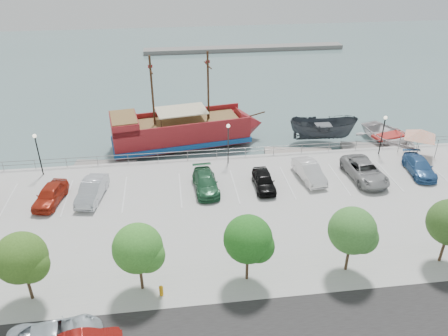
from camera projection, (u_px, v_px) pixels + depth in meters
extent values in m
plane|color=slate|center=(238.00, 207.00, 38.95)|extent=(160.00, 160.00, 0.00)
cube|color=#A5A5A4|center=(261.00, 277.00, 29.79)|extent=(100.00, 4.00, 0.05)
cylinder|color=gray|center=(226.00, 149.00, 44.76)|extent=(50.00, 0.06, 0.06)
cylinder|color=gray|center=(226.00, 153.00, 44.95)|extent=(50.00, 0.06, 0.06)
cube|color=slate|center=(244.00, 49.00, 87.52)|extent=(40.00, 3.00, 0.80)
cube|color=maroon|center=(181.00, 132.00, 48.78)|extent=(15.45, 7.00, 2.42)
cube|color=#12478E|center=(181.00, 139.00, 49.16)|extent=(15.77, 7.32, 0.56)
cone|color=maroon|center=(250.00, 124.00, 50.83)|extent=(3.66, 4.89, 4.47)
cube|color=maroon|center=(124.00, 123.00, 46.36)|extent=(3.51, 5.04, 1.30)
cube|color=brown|center=(123.00, 117.00, 46.02)|extent=(3.26, 4.65, 0.11)
cube|color=brown|center=(184.00, 122.00, 48.28)|extent=(12.61, 5.99, 0.14)
cube|color=maroon|center=(176.00, 112.00, 49.90)|extent=(14.73, 2.59, 0.65)
cube|color=maroon|center=(184.00, 128.00, 46.16)|extent=(14.73, 2.59, 0.65)
cylinder|color=#382111|center=(208.00, 86.00, 47.15)|extent=(0.26, 0.26, 7.63)
cylinder|color=#382111|center=(152.00, 92.00, 45.63)|extent=(0.26, 0.26, 7.63)
cylinder|color=#382111|center=(208.00, 65.00, 46.01)|extent=(0.58, 2.78, 0.13)
cylinder|color=#382111|center=(150.00, 70.00, 44.50)|extent=(0.58, 2.78, 0.13)
cube|color=beige|center=(181.00, 110.00, 47.56)|extent=(5.90, 4.36, 0.11)
cylinder|color=#382111|center=(255.00, 115.00, 50.45)|extent=(2.31, 0.52, 0.55)
imported|color=#373C42|center=(323.00, 131.00, 49.87)|extent=(7.96, 4.24, 2.93)
imported|color=silver|center=(389.00, 138.00, 49.77)|extent=(7.33, 8.85, 1.59)
cube|color=gray|center=(105.00, 165.00, 45.42)|extent=(6.53, 2.71, 0.36)
cube|color=gray|center=(299.00, 153.00, 47.73)|extent=(7.63, 3.27, 0.42)
cube|color=gray|center=(375.00, 149.00, 48.73)|extent=(7.79, 3.80, 0.43)
cylinder|color=slate|center=(400.00, 143.00, 45.73)|extent=(0.08, 0.08, 2.14)
cylinder|color=slate|center=(419.00, 139.00, 46.52)|extent=(0.08, 0.08, 2.14)
cylinder|color=slate|center=(417.00, 153.00, 43.67)|extent=(0.08, 0.08, 2.14)
cylinder|color=slate|center=(437.00, 149.00, 44.47)|extent=(0.08, 0.08, 2.14)
pyramid|color=silver|center=(422.00, 129.00, 44.17)|extent=(4.93, 4.93, 0.87)
cylinder|color=#C2800A|center=(161.00, 292.00, 28.19)|extent=(0.26, 0.26, 0.66)
sphere|color=#C2800A|center=(161.00, 288.00, 28.02)|extent=(0.28, 0.28, 0.28)
cylinder|color=black|center=(39.00, 156.00, 41.10)|extent=(0.12, 0.12, 4.00)
sphere|color=#FFF2CC|center=(34.00, 136.00, 40.07)|extent=(0.36, 0.36, 0.36)
cylinder|color=black|center=(228.00, 145.00, 43.12)|extent=(0.12, 0.12, 4.00)
sphere|color=#FFF2CC|center=(228.00, 126.00, 42.10)|extent=(0.36, 0.36, 0.36)
cylinder|color=black|center=(382.00, 137.00, 44.92)|extent=(0.12, 0.12, 4.00)
sphere|color=#FFF2CC|center=(386.00, 118.00, 43.90)|extent=(0.36, 0.36, 0.36)
cylinder|color=#473321|center=(29.00, 286.00, 27.58)|extent=(0.20, 0.20, 2.20)
sphere|color=#355C1B|center=(21.00, 258.00, 26.46)|extent=(3.20, 3.20, 3.20)
sphere|color=#355C1B|center=(31.00, 265.00, 26.46)|extent=(2.20, 2.20, 2.20)
cylinder|color=#473321|center=(141.00, 276.00, 28.37)|extent=(0.20, 0.20, 2.20)
sphere|color=#337324|center=(138.00, 248.00, 27.25)|extent=(3.20, 3.20, 3.20)
sphere|color=#337324|center=(148.00, 255.00, 27.25)|extent=(2.20, 2.20, 2.20)
cylinder|color=#473321|center=(247.00, 266.00, 29.15)|extent=(0.20, 0.20, 2.20)
sphere|color=#1E5B19|center=(248.00, 239.00, 28.03)|extent=(3.20, 3.20, 3.20)
sphere|color=#1E5B19|center=(258.00, 246.00, 28.03)|extent=(2.20, 2.20, 2.20)
cylinder|color=#473321|center=(347.00, 257.00, 29.94)|extent=(0.20, 0.20, 2.20)
sphere|color=#346929|center=(352.00, 230.00, 28.82)|extent=(3.20, 3.20, 3.20)
sphere|color=#346929|center=(362.00, 237.00, 28.82)|extent=(2.20, 2.20, 2.20)
cylinder|color=#473321|center=(443.00, 249.00, 30.73)|extent=(0.20, 0.20, 2.20)
imported|color=#A72714|center=(50.00, 195.00, 37.49)|extent=(2.75, 4.87, 1.56)
imported|color=#B7BBC3|center=(92.00, 190.00, 38.05)|extent=(2.56, 5.16, 1.62)
imported|color=#225635|center=(206.00, 183.00, 39.35)|extent=(2.37, 5.17, 1.47)
imported|color=black|center=(264.00, 181.00, 39.65)|extent=(1.80, 4.35, 1.47)
imported|color=silver|center=(309.00, 171.00, 41.01)|extent=(2.28, 5.04, 1.60)
imported|color=gray|center=(365.00, 171.00, 41.04)|extent=(3.10, 6.08, 1.65)
imported|color=#2F5C94|center=(419.00, 166.00, 42.00)|extent=(2.62, 5.18, 1.44)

